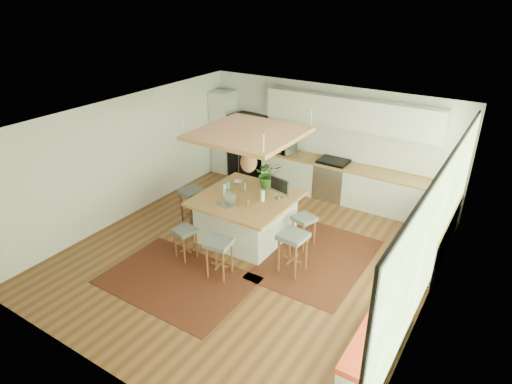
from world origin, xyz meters
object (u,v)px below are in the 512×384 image
Objects in this scene: stool_near_left at (186,242)px; stool_right_back at (304,231)px; island at (247,217)px; island_plant at (268,177)px; fridge at (247,144)px; stool_near_right at (219,259)px; laptop at (226,199)px; monitor at (279,187)px; microwave at (283,144)px; stool_left_side at (193,207)px; stool_right_front at (292,255)px.

stool_near_left is 2.34m from stool_right_back.
island is 0.96m from island_plant.
fridge is 2.35× the size of stool_near_right.
stool_near_right is at bearing -116.11° from stool_right_back.
laptop is (-1.31, -0.81, 0.70)m from stool_right_back.
stool_near_right is 1.08× the size of stool_right_back.
island_plant is (-0.46, 0.34, -0.02)m from monitor.
stool_near_left is at bearing -111.62° from monitor.
stool_near_left is 1.05× the size of microwave.
laptop reaches higher than stool_right_back.
stool_near_right is at bearing -37.24° from stool_left_side.
fridge reaches higher than stool_near_left.
stool_near_left is 0.89m from stool_near_right.
monitor is (0.25, 1.69, 0.83)m from stool_near_right.
laptop is at bearing 61.83° from stool_near_left.
stool_right_back is at bearing 44.99° from laptop.
stool_right_back is (-0.21, 0.87, 0.00)m from stool_right_front.
stool_right_front is (3.11, -3.22, -0.57)m from fridge.
stool_right_front is 2.78m from stool_left_side.
microwave is at bearing 10.88° from fridge.
fridge reaches higher than island_plant.
monitor is at bearing 54.16° from stool_near_left.
stool_near_right is at bearing -84.23° from island_plant.
stool_right_front is 0.90m from stool_right_back.
island_plant is at bearing 78.59° from island.
stool_left_side is (-1.36, -0.10, -0.11)m from island.
stool_near_right reaches higher than stool_near_left.
fridge reaches higher than stool_right_front.
microwave is at bearing 111.06° from island_plant.
stool_right_back is (0.83, 1.70, 0.00)m from stool_near_right.
island is (1.73, -2.66, -0.46)m from fridge.
stool_right_back is 3.10m from microwave.
stool_near_right is at bearing -76.46° from island.
stool_near_right is 2.13m from stool_left_side.
stool_right_front is at bearing -36.94° from fridge.
stool_right_front is at bearing 20.19° from stool_near_left.
stool_right_front is at bearing -41.59° from microwave.
monitor reaches higher than stool_left_side.
monitor is at bearing 27.30° from island.
microwave is at bearing 75.83° from stool_left_side.
stool_near_left is 0.87× the size of stool_near_right.
stool_left_side is 1.47m from laptop.
microwave is (1.07, 0.03, 0.21)m from fridge.
stool_right_front reaches higher than stool_near_right.
stool_near_left is 4.04m from microwave.
island_plant is at bearing 89.82° from laptop.
monitor is at bearing 11.58° from stool_left_side.
island is at bearing -165.21° from stool_right_back.
laptop is 3.24m from microwave.
fridge is 3.54m from laptop.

